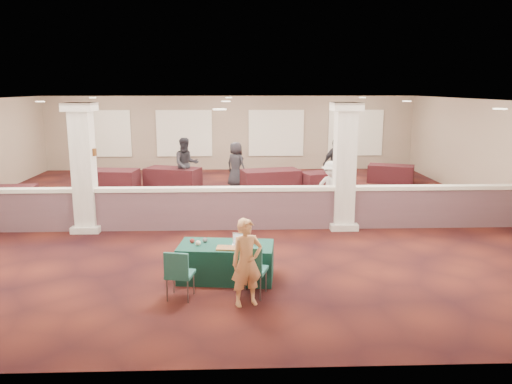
{
  "coord_description": "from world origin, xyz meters",
  "views": [
    {
      "loc": [
        0.31,
        -13.84,
        3.56
      ],
      "look_at": [
        0.75,
        -2.0,
        1.07
      ],
      "focal_mm": 35.0,
      "sensor_mm": 36.0,
      "label": 1
    }
  ],
  "objects_px": {
    "far_table_front_right": "(326,182)",
    "far_table_back_left": "(109,181)",
    "woman": "(247,262)",
    "attendee_c": "(335,164)",
    "far_table_front_left": "(0,201)",
    "far_table_front_center": "(271,181)",
    "conf_chair_side": "(179,271)",
    "attendee_a": "(186,164)",
    "attendee_d": "(236,165)",
    "attendee_b": "(331,188)",
    "far_table_back_right": "(391,174)",
    "conf_chair_main": "(251,267)",
    "far_table_back_center": "(173,178)",
    "near_table": "(226,262)"
  },
  "relations": [
    {
      "from": "far_table_front_right",
      "to": "far_table_back_left",
      "type": "distance_m",
      "value": 7.5
    },
    {
      "from": "woman",
      "to": "attendee_c",
      "type": "bearing_deg",
      "value": 51.08
    },
    {
      "from": "woman",
      "to": "far_table_front_left",
      "type": "height_order",
      "value": "woman"
    },
    {
      "from": "far_table_front_center",
      "to": "conf_chair_side",
      "type": "bearing_deg",
      "value": -103.66
    },
    {
      "from": "attendee_a",
      "to": "attendee_d",
      "type": "height_order",
      "value": "attendee_a"
    },
    {
      "from": "attendee_b",
      "to": "woman",
      "type": "bearing_deg",
      "value": -103.68
    },
    {
      "from": "far_table_front_left",
      "to": "far_table_front_right",
      "type": "xyz_separation_m",
      "value": [
        9.87,
        2.7,
        -0.04
      ]
    },
    {
      "from": "far_table_back_right",
      "to": "conf_chair_main",
      "type": "bearing_deg",
      "value": -118.3
    },
    {
      "from": "conf_chair_main",
      "to": "far_table_front_left",
      "type": "bearing_deg",
      "value": 156.43
    },
    {
      "from": "conf_chair_side",
      "to": "far_table_front_left",
      "type": "height_order",
      "value": "conf_chair_side"
    },
    {
      "from": "conf_chair_side",
      "to": "far_table_front_center",
      "type": "height_order",
      "value": "conf_chair_side"
    },
    {
      "from": "far_table_back_center",
      "to": "far_table_back_right",
      "type": "bearing_deg",
      "value": 6.62
    },
    {
      "from": "far_table_front_right",
      "to": "far_table_back_left",
      "type": "relative_size",
      "value": 0.9
    },
    {
      "from": "far_table_front_center",
      "to": "near_table",
      "type": "bearing_deg",
      "value": -99.79
    },
    {
      "from": "attendee_a",
      "to": "far_table_front_right",
      "type": "bearing_deg",
      "value": -21.96
    },
    {
      "from": "far_table_back_center",
      "to": "attendee_b",
      "type": "bearing_deg",
      "value": -36.86
    },
    {
      "from": "near_table",
      "to": "conf_chair_main",
      "type": "bearing_deg",
      "value": -55.74
    },
    {
      "from": "far_table_front_center",
      "to": "far_table_front_right",
      "type": "bearing_deg",
      "value": 0.0
    },
    {
      "from": "conf_chair_main",
      "to": "attendee_a",
      "type": "height_order",
      "value": "attendee_a"
    },
    {
      "from": "far_table_front_left",
      "to": "attendee_d",
      "type": "xyz_separation_m",
      "value": [
        6.74,
        3.73,
        0.43
      ]
    },
    {
      "from": "near_table",
      "to": "far_table_back_right",
      "type": "bearing_deg",
      "value": 64.03
    },
    {
      "from": "conf_chair_side",
      "to": "far_table_front_center",
      "type": "bearing_deg",
      "value": 87.1
    },
    {
      "from": "far_table_back_right",
      "to": "attendee_b",
      "type": "relative_size",
      "value": 1.09
    },
    {
      "from": "near_table",
      "to": "attendee_b",
      "type": "bearing_deg",
      "value": 65.89
    },
    {
      "from": "far_table_front_right",
      "to": "far_table_back_center",
      "type": "xyz_separation_m",
      "value": [
        -5.37,
        0.72,
        0.03
      ]
    },
    {
      "from": "woman",
      "to": "attendee_b",
      "type": "bearing_deg",
      "value": 47.78
    },
    {
      "from": "conf_chair_main",
      "to": "far_table_front_right",
      "type": "distance_m",
      "value": 9.2
    },
    {
      "from": "far_table_back_center",
      "to": "far_table_front_right",
      "type": "bearing_deg",
      "value": -7.63
    },
    {
      "from": "far_table_front_right",
      "to": "near_table",
      "type": "bearing_deg",
      "value": -112.64
    },
    {
      "from": "woman",
      "to": "attendee_d",
      "type": "bearing_deg",
      "value": 71.5
    },
    {
      "from": "near_table",
      "to": "far_table_back_left",
      "type": "height_order",
      "value": "far_table_back_left"
    },
    {
      "from": "conf_chair_main",
      "to": "far_table_back_center",
      "type": "bearing_deg",
      "value": 122.09
    },
    {
      "from": "far_table_back_left",
      "to": "attendee_d",
      "type": "bearing_deg",
      "value": 10.79
    },
    {
      "from": "conf_chair_side",
      "to": "far_table_front_right",
      "type": "relative_size",
      "value": 0.5
    },
    {
      "from": "conf_chair_main",
      "to": "attendee_d",
      "type": "height_order",
      "value": "attendee_d"
    },
    {
      "from": "far_table_back_left",
      "to": "near_table",
      "type": "bearing_deg",
      "value": -62.54
    },
    {
      "from": "far_table_back_center",
      "to": "attendee_c",
      "type": "xyz_separation_m",
      "value": [
        5.73,
        -0.38,
        0.54
      ]
    },
    {
      "from": "far_table_back_center",
      "to": "attendee_b",
      "type": "relative_size",
      "value": 1.24
    },
    {
      "from": "conf_chair_side",
      "to": "far_table_front_left",
      "type": "relative_size",
      "value": 0.46
    },
    {
      "from": "attendee_b",
      "to": "far_table_front_center",
      "type": "bearing_deg",
      "value": 125.78
    },
    {
      "from": "far_table_back_center",
      "to": "conf_chair_main",
      "type": "bearing_deg",
      "value": -75.06
    },
    {
      "from": "far_table_front_center",
      "to": "attendee_c",
      "type": "height_order",
      "value": "attendee_c"
    },
    {
      "from": "far_table_front_left",
      "to": "attendee_d",
      "type": "relative_size",
      "value": 1.18
    },
    {
      "from": "far_table_back_center",
      "to": "attendee_a",
      "type": "bearing_deg",
      "value": -22.03
    },
    {
      "from": "far_table_front_left",
      "to": "far_table_back_left",
      "type": "xyz_separation_m",
      "value": [
        2.37,
        2.9,
        0.0
      ]
    },
    {
      "from": "conf_chair_side",
      "to": "attendee_c",
      "type": "relative_size",
      "value": 0.48
    },
    {
      "from": "far_table_front_right",
      "to": "woman",
      "type": "bearing_deg",
      "value": -107.91
    },
    {
      "from": "far_table_front_right",
      "to": "attendee_c",
      "type": "xyz_separation_m",
      "value": [
        0.36,
        0.34,
        0.57
      ]
    },
    {
      "from": "near_table",
      "to": "attendee_c",
      "type": "bearing_deg",
      "value": 72.48
    },
    {
      "from": "woman",
      "to": "far_table_front_right",
      "type": "bearing_deg",
      "value": 52.44
    }
  ]
}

